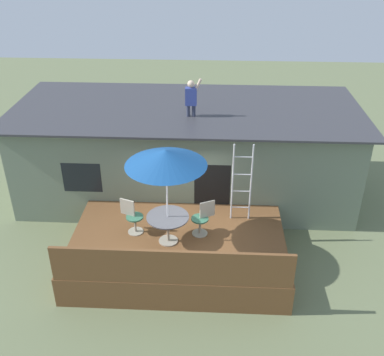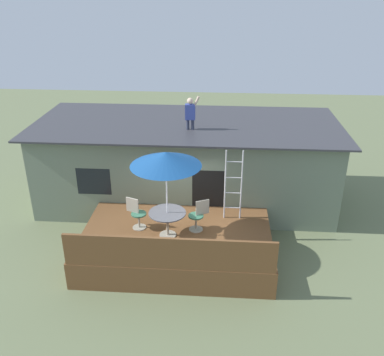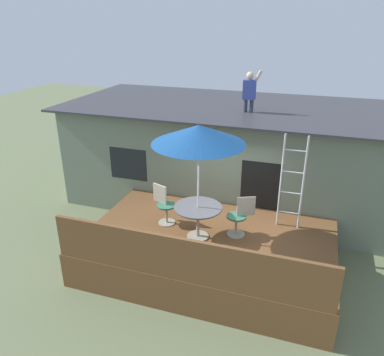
% 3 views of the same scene
% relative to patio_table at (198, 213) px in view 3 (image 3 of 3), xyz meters
% --- Properties ---
extents(ground_plane, '(40.00, 40.00, 0.00)m').
position_rel_patio_table_xyz_m(ground_plane, '(0.23, 0.19, -1.39)').
color(ground_plane, '#66704C').
extents(house, '(10.50, 4.50, 2.93)m').
position_rel_patio_table_xyz_m(house, '(0.23, 3.79, 0.09)').
color(house, slate).
rests_on(house, ground).
extents(deck, '(5.42, 3.51, 0.80)m').
position_rel_patio_table_xyz_m(deck, '(0.23, 0.19, -0.99)').
color(deck, brown).
rests_on(deck, ground).
extents(deck_railing, '(5.32, 0.08, 0.90)m').
position_rel_patio_table_xyz_m(deck_railing, '(0.23, -1.52, -0.14)').
color(deck_railing, brown).
rests_on(deck_railing, deck).
extents(patio_table, '(1.04, 1.04, 0.74)m').
position_rel_patio_table_xyz_m(patio_table, '(0.00, 0.00, 0.00)').
color(patio_table, '#A59E8C').
rests_on(patio_table, deck).
extents(patio_umbrella, '(1.90, 1.90, 2.54)m').
position_rel_patio_table_xyz_m(patio_umbrella, '(0.00, 0.00, 1.76)').
color(patio_umbrella, silver).
rests_on(patio_umbrella, deck).
extents(step_ladder, '(0.52, 0.04, 2.20)m').
position_rel_patio_table_xyz_m(step_ladder, '(1.83, 1.12, 0.51)').
color(step_ladder, silver).
rests_on(step_ladder, deck).
extents(person_figure, '(0.47, 0.20, 1.11)m').
position_rel_patio_table_xyz_m(person_figure, '(0.42, 3.09, 2.16)').
color(person_figure, '#33384C').
rests_on(person_figure, house).
extents(patio_chair_left, '(0.60, 0.44, 0.92)m').
position_rel_patio_table_xyz_m(patio_chair_left, '(-0.95, 0.38, -0.13)').
color(patio_chair_left, '#A59E8C').
rests_on(patio_chair_left, deck).
extents(patio_chair_right, '(0.59, 0.44, 0.92)m').
position_rel_patio_table_xyz_m(patio_chair_right, '(0.84, 0.39, -0.13)').
color(patio_chair_right, '#A59E8C').
rests_on(patio_chair_right, deck).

